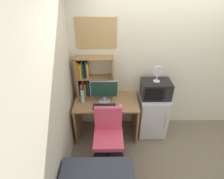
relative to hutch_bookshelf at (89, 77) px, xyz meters
name	(u,v)px	position (x,y,z in m)	size (l,w,h in m)	color
wall_back	(184,64)	(1.69, 0.13, 0.18)	(6.40, 0.04, 2.60)	silver
wall_left	(40,128)	(-0.33, -1.49, 0.18)	(0.04, 4.40, 2.60)	silver
desk	(107,112)	(0.30, -0.22, -0.61)	(1.12, 0.66, 0.75)	#997047
hutch_bookshelf	(89,77)	(0.00, 0.00, 0.00)	(0.65, 0.24, 0.73)	#997047
monitor	(104,91)	(0.26, -0.24, -0.15)	(0.47, 0.20, 0.41)	#B7B7BC
keyboard	(104,107)	(0.26, -0.41, -0.36)	(0.38, 0.15, 0.02)	black
computer_mouse	(121,106)	(0.54, -0.41, -0.35)	(0.06, 0.11, 0.03)	silver
water_bottle	(83,96)	(-0.11, -0.24, -0.25)	(0.06, 0.06, 0.25)	silver
mini_fridge	(152,115)	(1.15, -0.19, -0.71)	(0.50, 0.51, 0.81)	silver
microwave	(156,89)	(1.15, -0.19, -0.15)	(0.50, 0.36, 0.30)	black
desk_fan	(158,73)	(1.15, -0.20, 0.16)	(0.18, 0.11, 0.28)	silver
desk_chair	(108,139)	(0.33, -0.80, -0.71)	(0.52, 0.52, 0.93)	black
wall_corkboard	(96,33)	(0.15, 0.10, 0.73)	(0.66, 0.02, 0.49)	tan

